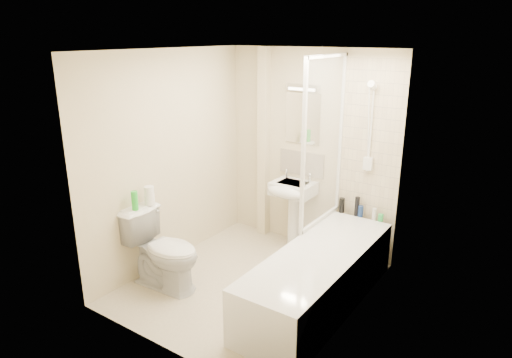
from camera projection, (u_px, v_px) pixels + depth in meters
The scene contains 24 objects.
floor at pixel (250, 284), 4.85m from camera, with size 2.50×2.50×0.00m, color beige.
wall_back at pixel (310, 151), 5.46m from camera, with size 2.20×0.02×2.40m, color beige.
wall_left at pixel (169, 160), 5.07m from camera, with size 0.02×2.50×2.40m, color beige.
wall_right at pixel (355, 199), 3.89m from camera, with size 0.02×2.50×2.40m, color beige.
ceiling at pixel (249, 50), 4.12m from camera, with size 2.20×2.50×0.02m, color white.
tile_back at pixel (371, 141), 4.98m from camera, with size 0.70×0.01×1.75m, color beige.
tile_right at pixel (359, 171), 3.90m from camera, with size 0.01×2.10×1.75m, color beige.
pipe_boxing at pixel (264, 145), 5.75m from camera, with size 0.12×0.12×2.40m, color beige.
splashback at pixel (302, 163), 5.56m from camera, with size 0.60×0.01×0.30m, color beige.
mirror at pixel (303, 119), 5.39m from camera, with size 0.46×0.01×0.60m, color white.
strip_light at pixel (303, 87), 5.26m from camera, with size 0.42×0.07×0.07m, color silver.
bathtub at pixel (318, 277), 4.43m from camera, with size 0.70×2.10×0.55m.
shower_screen at pixel (324, 142), 4.82m from camera, with size 0.04×0.92×1.80m.
shower_fixture at pixel (370, 130), 4.91m from camera, with size 0.10×0.16×0.99m.
pedestal_sink at pixel (292, 196), 5.49m from camera, with size 0.49×0.46×0.95m.
bottle_black_a at pixel (342, 205), 5.30m from camera, with size 0.06×0.06×0.17m, color black.
bottle_black_b at pixel (357, 206), 5.19m from camera, with size 0.05×0.05×0.23m, color black.
bottle_blue at pixel (361, 211), 5.18m from camera, with size 0.06×0.06×0.13m, color navy.
bottle_white_b at pixel (374, 214), 5.10m from camera, with size 0.05×0.05×0.13m, color silver.
bottle_green at pixel (381, 218), 5.06m from camera, with size 0.06×0.06×0.08m, color green.
toilet at pixel (164, 250), 4.70m from camera, with size 0.84×0.50×0.83m, color white.
toilet_roll_lower at pixel (149, 200), 4.77m from camera, with size 0.11×0.11×0.11m, color white.
toilet_roll_upper at pixel (149, 191), 4.74m from camera, with size 0.10×0.10×0.09m, color white.
green_bottle at pixel (135, 201), 4.61m from camera, with size 0.07×0.07×0.20m, color green.
Camera 1 is at (2.47, -3.49, 2.55)m, focal length 32.00 mm.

